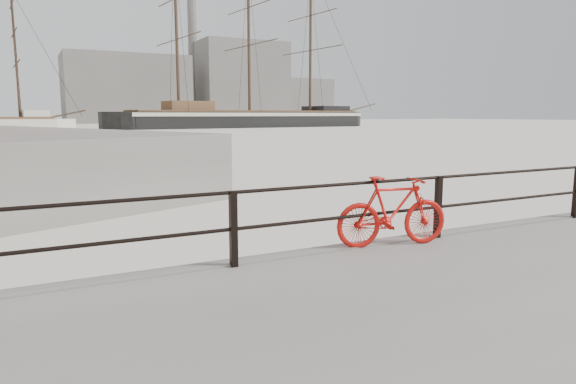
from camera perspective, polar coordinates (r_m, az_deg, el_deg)
name	(u,v)px	position (r m, az deg, el deg)	size (l,w,h in m)	color
ground	(429,256)	(8.85, 15.42, -6.89)	(400.00, 400.00, 0.00)	white
guardrail	(438,207)	(8.56, 16.32, -1.61)	(28.00, 0.10, 1.00)	black
bicycle	(393,211)	(7.83, 11.54, -2.10)	(1.77, 0.27, 1.07)	red
barque_black	(250,127)	(94.04, -4.27, 7.18)	(59.04, 19.32, 33.48)	black
industrial_west	(126,90)	(148.65, -17.53, 10.80)	(32.00, 18.00, 18.00)	gray
industrial_mid	(239,83)	(163.30, -5.44, 11.98)	(26.00, 20.00, 24.00)	gray
industrial_east	(297,101)	(177.37, 0.99, 10.13)	(20.00, 16.00, 14.00)	gray
smokestack	(193,49)	(164.58, -10.53, 15.35)	(2.80, 2.80, 44.00)	gray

